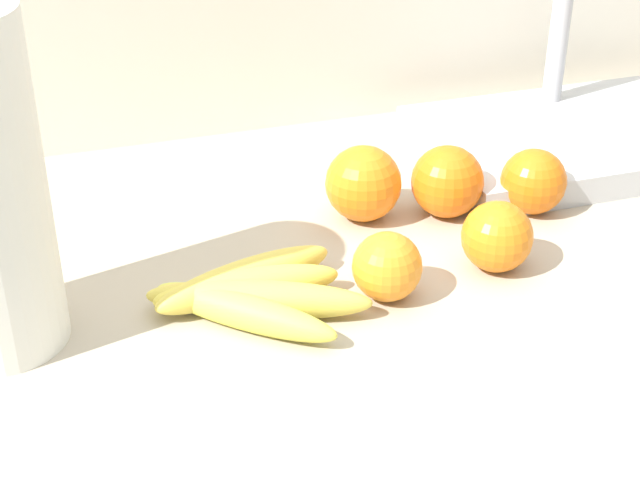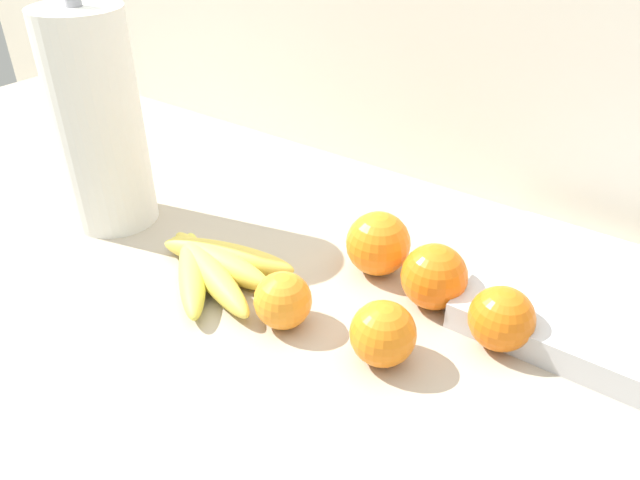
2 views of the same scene
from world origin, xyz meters
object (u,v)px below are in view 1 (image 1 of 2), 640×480
object	(u,v)px
orange_center	(533,181)
orange_back_left	(497,237)
orange_right	(387,267)
sink_basin	(585,134)
banana_bunch	(249,293)
orange_back_right	(363,183)
orange_front	(447,182)

from	to	relation	value
orange_center	orange_back_left	size ratio (longest dim) A/B	1.01
orange_right	sink_basin	distance (m)	0.41
banana_bunch	orange_back_right	world-z (taller)	orange_back_right
banana_bunch	orange_back_left	bearing A→B (deg)	-0.61
banana_bunch	sink_basin	bearing A→B (deg)	23.98
orange_right	orange_center	distance (m)	0.23
banana_bunch	orange_center	xyz separation A→B (m)	(0.33, 0.09, 0.02)
banana_bunch	orange_center	world-z (taller)	orange_center
orange_back_left	orange_back_right	world-z (taller)	orange_back_right
orange_center	orange_front	size ratio (longest dim) A/B	0.91
orange_center	sink_basin	bearing A→B (deg)	41.18
orange_right	sink_basin	world-z (taller)	sink_basin
orange_center	sink_basin	size ratio (longest dim) A/B	0.18
orange_right	sink_basin	size ratio (longest dim) A/B	0.17
orange_center	sink_basin	xyz separation A→B (m)	(0.13, 0.12, -0.01)
banana_bunch	orange_center	size ratio (longest dim) A/B	2.89
banana_bunch	orange_back_right	bearing A→B (deg)	39.94
orange_back_right	banana_bunch	bearing A→B (deg)	-140.06
banana_bunch	orange_front	xyz separation A→B (m)	(0.24, 0.11, 0.02)
orange_center	orange_front	world-z (taller)	orange_front
orange_front	sink_basin	distance (m)	0.24
orange_center	orange_back_right	bearing A→B (deg)	166.76
orange_back_left	orange_front	bearing A→B (deg)	90.19
orange_back_left	orange_right	bearing A→B (deg)	-172.66
orange_back_right	sink_basin	world-z (taller)	sink_basin
orange_back_right	sink_basin	bearing A→B (deg)	13.90
banana_bunch	orange_right	distance (m)	0.13
orange_right	orange_back_left	size ratio (longest dim) A/B	0.94
orange_right	orange_back_left	distance (m)	0.12
banana_bunch	orange_back_left	world-z (taller)	orange_back_left
orange_front	orange_right	bearing A→B (deg)	-132.36
banana_bunch	orange_front	bearing A→B (deg)	24.63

